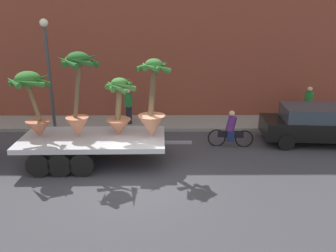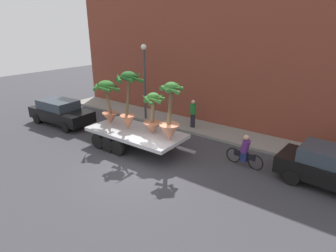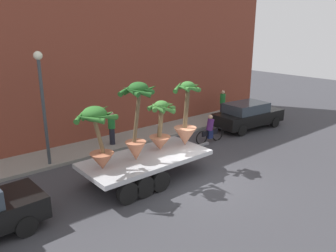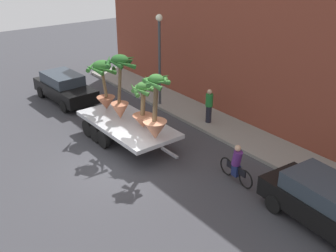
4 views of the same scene
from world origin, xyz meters
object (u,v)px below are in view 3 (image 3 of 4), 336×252
object	(u,v)px
potted_palm_middle	(137,121)
street_lamp	(42,94)
flatbed_trailer	(141,163)
parked_car	(248,115)
potted_palm_extra	(98,136)
cyclist	(210,130)
potted_palm_rear	(161,128)
potted_palm_front	(186,121)
pedestrian_near_gate	(112,127)
pedestrian_far_left	(222,102)

from	to	relation	value
potted_palm_middle	street_lamp	bearing A→B (deg)	120.22
flatbed_trailer	parked_car	bearing A→B (deg)	11.89
potted_palm_extra	cyclist	size ratio (longest dim) A/B	1.28
parked_car	potted_palm_rear	bearing A→B (deg)	-168.22
flatbed_trailer	potted_palm_middle	xyz separation A→B (m)	(-0.16, -0.03, 1.77)
potted_palm_extra	street_lamp	bearing A→B (deg)	98.97
potted_palm_middle	potted_palm_front	bearing A→B (deg)	1.63
potted_palm_extra	potted_palm_rear	bearing A→B (deg)	4.51
pedestrian_near_gate	potted_palm_extra	bearing A→B (deg)	-124.49
parked_car	pedestrian_far_left	bearing A→B (deg)	75.78
flatbed_trailer	potted_palm_rear	size ratio (longest dim) A/B	2.95
potted_palm_middle	potted_palm_front	world-z (taller)	potted_palm_middle
parked_car	pedestrian_far_left	distance (m)	2.70
cyclist	street_lamp	distance (m)	8.48
potted_palm_front	cyclist	distance (m)	3.70
potted_palm_middle	cyclist	world-z (taller)	potted_palm_middle
pedestrian_near_gate	flatbed_trailer	bearing A→B (deg)	-104.65
potted_palm_rear	pedestrian_far_left	distance (m)	9.58
potted_palm_middle	parked_car	distance (m)	9.58
potted_palm_extra	parked_car	world-z (taller)	potted_palm_extra
potted_palm_front	potted_palm_rear	bearing A→B (deg)	169.64
cyclist	potted_palm_front	bearing A→B (deg)	-154.08
cyclist	pedestrian_far_left	xyz separation A→B (m)	(4.25, 2.96, 0.37)
street_lamp	potted_palm_middle	bearing A→B (deg)	-59.78
parked_car	pedestrian_near_gate	distance (m)	8.29
potted_palm_middle	cyclist	size ratio (longest dim) A/B	1.63
parked_car	pedestrian_near_gate	bearing A→B (deg)	164.22
potted_palm_front	cyclist	world-z (taller)	potted_palm_front
pedestrian_far_left	street_lamp	bearing A→B (deg)	-176.08
street_lamp	parked_car	bearing A→B (deg)	-8.88
street_lamp	pedestrian_far_left	bearing A→B (deg)	3.92
potted_palm_middle	street_lamp	xyz separation A→B (m)	(-2.16, 3.71, 0.70)
potted_palm_rear	flatbed_trailer	bearing A→B (deg)	-167.43
pedestrian_near_gate	street_lamp	size ratio (longest dim) A/B	0.35
cyclist	pedestrian_far_left	distance (m)	5.20
potted_palm_front	street_lamp	xyz separation A→B (m)	(-4.70, 3.64, 1.20)
potted_palm_extra	cyclist	xyz separation A→B (m)	(7.22, 1.52, -1.59)
potted_palm_front	potted_palm_middle	bearing A→B (deg)	-178.37
potted_palm_front	pedestrian_far_left	size ratio (longest dim) A/B	1.61
potted_palm_middle	potted_palm_extra	distance (m)	1.61
pedestrian_far_left	street_lamp	size ratio (longest dim) A/B	0.35
potted_palm_extra	street_lamp	distance (m)	3.83
potted_palm_extra	street_lamp	world-z (taller)	street_lamp
potted_palm_extra	street_lamp	size ratio (longest dim) A/B	0.49
flatbed_trailer	street_lamp	size ratio (longest dim) A/B	1.27
cyclist	pedestrian_far_left	bearing A→B (deg)	34.85
potted_palm_rear	potted_palm_front	size ratio (longest dim) A/B	0.75
potted_palm_middle	parked_car	size ratio (longest dim) A/B	0.66
potted_palm_rear	potted_palm_extra	bearing A→B (deg)	-175.49
potted_palm_rear	potted_palm_front	bearing A→B (deg)	-10.36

